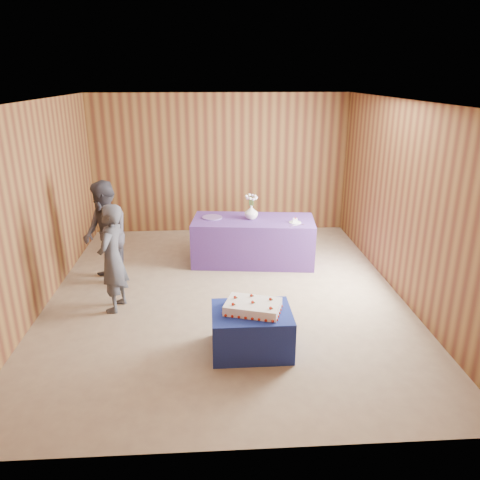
{
  "coord_description": "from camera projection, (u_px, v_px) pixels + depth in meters",
  "views": [
    {
      "loc": [
        -0.18,
        -6.15,
        3.02
      ],
      "look_at": [
        0.21,
        0.1,
        0.79
      ],
      "focal_mm": 35.0,
      "sensor_mm": 36.0,
      "label": 1
    }
  ],
  "objects": [
    {
      "name": "room_shell",
      "position": [
        224.0,
        171.0,
        6.2
      ],
      "size": [
        5.04,
        6.04,
        2.72
      ],
      "color": "brown",
      "rests_on": "ground"
    },
    {
      "name": "ground",
      "position": [
        226.0,
        294.0,
        6.8
      ],
      "size": [
        6.0,
        6.0,
        0.0
      ],
      "primitive_type": "plane",
      "color": "gray",
      "rests_on": "ground"
    },
    {
      "name": "platter",
      "position": [
        212.0,
        217.0,
        7.8
      ],
      "size": [
        0.35,
        0.35,
        0.02
      ],
      "primitive_type": "cylinder",
      "rotation": [
        0.0,
        0.0,
        -0.04
      ],
      "color": "#694D9A",
      "rests_on": "serving_table"
    },
    {
      "name": "flower_spray",
      "position": [
        251.0,
        198.0,
        7.64
      ],
      "size": [
        0.21,
        0.2,
        0.16
      ],
      "color": "#255D26",
      "rests_on": "vase"
    },
    {
      "name": "serving_table",
      "position": [
        253.0,
        241.0,
        7.86
      ],
      "size": [
        2.09,
        1.12,
        0.75
      ],
      "primitive_type": "cube",
      "rotation": [
        0.0,
        0.0,
        -0.11
      ],
      "color": "#4B2F83",
      "rests_on": "ground"
    },
    {
      "name": "guest_left",
      "position": [
        112.0,
        258.0,
        6.14
      ],
      "size": [
        0.46,
        0.6,
        1.47
      ],
      "primitive_type": "imported",
      "rotation": [
        0.0,
        0.0,
        -1.79
      ],
      "color": "#3C3E48",
      "rests_on": "ground"
    },
    {
      "name": "plate",
      "position": [
        295.0,
        222.0,
        7.56
      ],
      "size": [
        0.24,
        0.24,
        0.01
      ],
      "primitive_type": "cylinder",
      "rotation": [
        0.0,
        0.0,
        0.26
      ],
      "color": "silver",
      "rests_on": "serving_table"
    },
    {
      "name": "vase",
      "position": [
        251.0,
        212.0,
        7.72
      ],
      "size": [
        0.27,
        0.27,
        0.23
      ],
      "primitive_type": "imported",
      "rotation": [
        0.0,
        0.0,
        0.28
      ],
      "color": "silver",
      "rests_on": "serving_table"
    },
    {
      "name": "cake_slice",
      "position": [
        295.0,
        220.0,
        7.54
      ],
      "size": [
        0.08,
        0.07,
        0.09
      ],
      "rotation": [
        0.0,
        0.0,
        -0.09
      ],
      "color": "white",
      "rests_on": "plate"
    },
    {
      "name": "cake_table",
      "position": [
        252.0,
        331.0,
        5.34
      ],
      "size": [
        0.9,
        0.7,
        0.5
      ],
      "primitive_type": "cube",
      "rotation": [
        0.0,
        0.0,
        0.01
      ],
      "color": "navy",
      "rests_on": "ground"
    },
    {
      "name": "guest_right",
      "position": [
        106.0,
        234.0,
        6.88
      ],
      "size": [
        0.91,
        0.97,
        1.58
      ],
      "primitive_type": "imported",
      "rotation": [
        0.0,
        0.0,
        -1.03
      ],
      "color": "#383742",
      "rests_on": "ground"
    },
    {
      "name": "sheet_cake",
      "position": [
        253.0,
        307.0,
        5.25
      ],
      "size": [
        0.73,
        0.6,
        0.15
      ],
      "rotation": [
        0.0,
        0.0,
        -0.31
      ],
      "color": "white",
      "rests_on": "cake_table"
    },
    {
      "name": "knife",
      "position": [
        297.0,
        225.0,
        7.42
      ],
      "size": [
        0.26,
        0.09,
        0.0
      ],
      "primitive_type": "cube",
      "rotation": [
        0.0,
        0.0,
        0.27
      ],
      "color": "silver",
      "rests_on": "serving_table"
    }
  ]
}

